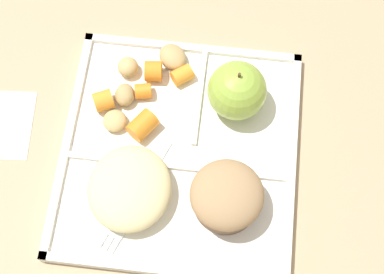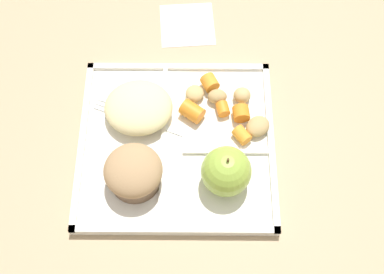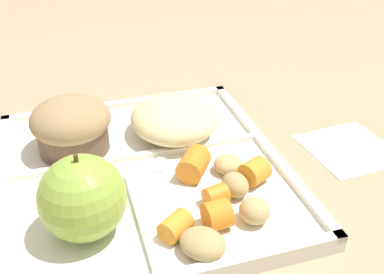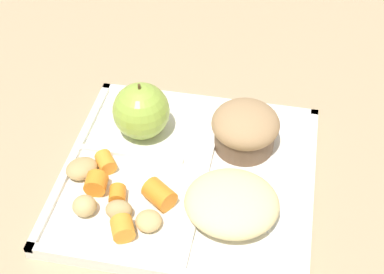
# 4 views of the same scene
# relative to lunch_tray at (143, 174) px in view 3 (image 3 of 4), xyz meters

# --- Properties ---
(ground) EXTENTS (6.00, 6.00, 0.00)m
(ground) POSITION_rel_lunch_tray_xyz_m (0.00, -0.00, -0.01)
(ground) COLOR tan
(lunch_tray) EXTENTS (0.30, 0.29, 0.02)m
(lunch_tray) POSITION_rel_lunch_tray_xyz_m (0.00, 0.00, 0.00)
(lunch_tray) COLOR white
(lunch_tray) RESTS_ON ground
(green_apple) EXTENTS (0.07, 0.07, 0.08)m
(green_apple) POSITION_rel_lunch_tray_xyz_m (-0.07, 0.06, 0.04)
(green_apple) COLOR #93B742
(green_apple) RESTS_ON lunch_tray
(bran_muffin) EXTENTS (0.09, 0.09, 0.06)m
(bran_muffin) POSITION_rel_lunch_tray_xyz_m (0.06, 0.06, 0.04)
(bran_muffin) COLOR brown
(bran_muffin) RESTS_ON lunch_tray
(carrot_slice_edge) EXTENTS (0.03, 0.03, 0.03)m
(carrot_slice_edge) POSITION_rel_lunch_tray_xyz_m (-0.05, -0.10, 0.02)
(carrot_slice_edge) COLOR orange
(carrot_slice_edge) RESTS_ON lunch_tray
(carrot_slice_tilted) EXTENTS (0.03, 0.03, 0.02)m
(carrot_slice_tilted) POSITION_rel_lunch_tray_xyz_m (-0.10, -0.01, 0.02)
(carrot_slice_tilted) COLOR orange
(carrot_slice_tilted) RESTS_ON lunch_tray
(carrot_slice_diagonal) EXTENTS (0.03, 0.02, 0.03)m
(carrot_slice_diagonal) POSITION_rel_lunch_tray_xyz_m (-0.10, -0.05, 0.02)
(carrot_slice_diagonal) COLOR orange
(carrot_slice_diagonal) RESTS_ON lunch_tray
(carrot_slice_large) EXTENTS (0.02, 0.02, 0.02)m
(carrot_slice_large) POSITION_rel_lunch_tray_xyz_m (-0.07, -0.06, 0.02)
(carrot_slice_large) COLOR orange
(carrot_slice_large) RESTS_ON lunch_tray
(carrot_slice_small) EXTENTS (0.04, 0.04, 0.03)m
(carrot_slice_small) POSITION_rel_lunch_tray_xyz_m (-0.02, -0.05, 0.02)
(carrot_slice_small) COLOR orange
(carrot_slice_small) RESTS_ON lunch_tray
(potato_chunk_large) EXTENTS (0.04, 0.04, 0.02)m
(potato_chunk_large) POSITION_rel_lunch_tray_xyz_m (-0.03, -0.08, 0.01)
(potato_chunk_large) COLOR tan
(potato_chunk_large) RESTS_ON lunch_tray
(potato_chunk_small) EXTENTS (0.03, 0.03, 0.02)m
(potato_chunk_small) POSITION_rel_lunch_tray_xyz_m (-0.10, -0.08, 0.02)
(potato_chunk_small) COLOR tan
(potato_chunk_small) RESTS_ON lunch_tray
(potato_chunk_wedge) EXTENTS (0.03, 0.03, 0.02)m
(potato_chunk_wedge) POSITION_rel_lunch_tray_xyz_m (-0.06, -0.08, 0.02)
(potato_chunk_wedge) COLOR tan
(potato_chunk_wedge) RESTS_ON lunch_tray
(potato_chunk_golden) EXTENTS (0.05, 0.05, 0.02)m
(potato_chunk_golden) POSITION_rel_lunch_tray_xyz_m (-0.13, -0.02, 0.02)
(potato_chunk_golden) COLOR tan
(potato_chunk_golden) RESTS_ON lunch_tray
(egg_noodle_pile) EXTENTS (0.11, 0.10, 0.04)m
(egg_noodle_pile) POSITION_rel_lunch_tray_xyz_m (0.06, -0.05, 0.03)
(egg_noodle_pile) COLOR beige
(egg_noodle_pile) RESTS_ON lunch_tray
(meatball_back) EXTENTS (0.03, 0.03, 0.03)m
(meatball_back) POSITION_rel_lunch_tray_xyz_m (0.05, -0.06, 0.02)
(meatball_back) COLOR brown
(meatball_back) RESTS_ON lunch_tray
(meatball_center) EXTENTS (0.03, 0.03, 0.03)m
(meatball_center) POSITION_rel_lunch_tray_xyz_m (0.05, -0.03, 0.02)
(meatball_center) COLOR #755B4C
(meatball_center) RESTS_ON lunch_tray
(plastic_fork) EXTENTS (0.15, 0.07, 0.00)m
(plastic_fork) POSITION_rel_lunch_tray_xyz_m (0.07, -0.05, 0.01)
(plastic_fork) COLOR white
(plastic_fork) RESTS_ON lunch_tray
(paper_napkin) EXTENTS (0.10, 0.10, 0.00)m
(paper_napkin) POSITION_rel_lunch_tray_xyz_m (-0.01, -0.24, -0.01)
(paper_napkin) COLOR white
(paper_napkin) RESTS_ON ground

